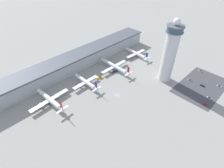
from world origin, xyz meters
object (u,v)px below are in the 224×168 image
(airplane_gate_alpha, at_px, (50,100))
(car_red_hatchback, at_px, (200,71))
(car_black_suv, at_px, (205,104))
(car_green_van, at_px, (190,80))
(car_blue_compact, at_px, (202,86))
(control_tower, at_px, (170,53))
(airplane_gate_bravo, at_px, (86,82))
(airplane_gate_charlie, at_px, (115,66))
(car_grey_coupe, at_px, (219,86))
(service_truck_catering, at_px, (114,71))
(service_truck_fuel, at_px, (100,78))
(airplane_gate_delta, at_px, (136,54))
(car_navy_sedan, at_px, (209,98))

(airplane_gate_alpha, distance_m, car_red_hatchback, 169.91)
(car_black_suv, xyz_separation_m, car_green_van, (25.33, 27.11, -0.00))
(car_blue_compact, bearing_deg, airplane_gate_alpha, 144.82)
(control_tower, relative_size, airplane_gate_bravo, 1.91)
(airplane_gate_charlie, bearing_deg, car_grey_coupe, -60.79)
(airplane_gate_alpha, bearing_deg, car_green_van, -30.84)
(airplane_gate_bravo, relative_size, airplane_gate_charlie, 0.79)
(airplane_gate_alpha, bearing_deg, car_black_suv, -45.42)
(control_tower, xyz_separation_m, car_blue_compact, (18.12, -35.59, -31.49))
(airplane_gate_charlie, distance_m, service_truck_catering, 6.21)
(service_truck_fuel, distance_m, car_grey_coupe, 127.72)
(car_blue_compact, relative_size, car_green_van, 1.01)
(airplane_gate_delta, bearing_deg, airplane_gate_alpha, 179.89)
(car_blue_compact, bearing_deg, car_black_suv, -152.74)
(car_blue_compact, distance_m, car_red_hatchback, 28.47)
(airplane_gate_bravo, height_order, car_red_hatchback, airplane_gate_bravo)
(car_blue_compact, xyz_separation_m, car_black_suv, (-25.67, -13.23, -0.01))
(car_navy_sedan, height_order, car_red_hatchback, car_red_hatchback)
(airplane_gate_charlie, height_order, car_red_hatchback, airplane_gate_charlie)
(control_tower, bearing_deg, car_red_hatchback, -27.23)
(airplane_gate_alpha, relative_size, service_truck_fuel, 5.07)
(car_navy_sedan, bearing_deg, airplane_gate_bravo, 125.87)
(airplane_gate_bravo, distance_m, service_truck_catering, 38.87)
(car_green_van, bearing_deg, car_navy_sedan, -116.90)
(control_tower, height_order, car_navy_sedan, control_tower)
(airplane_gate_delta, bearing_deg, car_green_van, -89.65)
(car_blue_compact, bearing_deg, service_truck_catering, 119.80)
(car_red_hatchback, bearing_deg, airplane_gate_alpha, 153.41)
(airplane_gate_alpha, distance_m, car_grey_coupe, 172.15)
(airplane_gate_alpha, bearing_deg, car_grey_coupe, -36.45)
(service_truck_fuel, xyz_separation_m, car_blue_compact, (68.09, -86.81, -0.24))
(airplane_gate_charlie, xyz_separation_m, service_truck_fuel, (-24.07, 0.05, -3.81))
(service_truck_fuel, xyz_separation_m, car_black_suv, (42.41, -100.04, -0.25))
(car_navy_sedan, bearing_deg, control_tower, 94.99)
(service_truck_catering, distance_m, car_green_van, 84.17)
(airplane_gate_bravo, bearing_deg, car_green_van, -40.51)
(airplane_gate_delta, height_order, car_red_hatchback, airplane_gate_delta)
(airplane_gate_delta, bearing_deg, airplane_gate_charlie, -176.93)
(control_tower, bearing_deg, service_truck_catering, 121.80)
(control_tower, relative_size, airplane_gate_delta, 1.81)
(service_truck_catering, xyz_separation_m, car_red_hatchback, (72.94, -70.11, -0.42))
(airplane_gate_charlie, relative_size, car_green_van, 9.87)
(service_truck_catering, xyz_separation_m, car_black_suv, (22.10, -96.65, -0.42))
(car_black_suv, bearing_deg, airplane_gate_alpha, 134.58)
(control_tower, height_order, airplane_gate_alpha, control_tower)
(control_tower, distance_m, service_truck_catering, 64.30)
(airplane_gate_delta, relative_size, car_navy_sedan, 8.43)
(control_tower, relative_size, car_blue_compact, 14.75)
(service_truck_fuel, bearing_deg, airplane_gate_alpha, 177.54)
(airplane_gate_delta, xyz_separation_m, service_truck_fuel, (-67.28, -2.27, -3.18))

